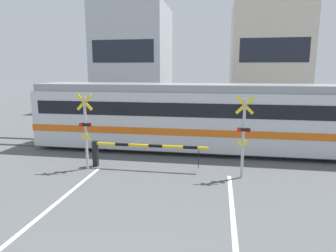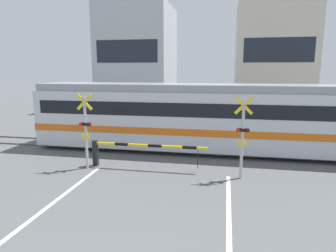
# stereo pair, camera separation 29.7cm
# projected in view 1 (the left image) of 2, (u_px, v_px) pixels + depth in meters

# --- Properties ---
(rail_track_near) EXTENTS (50.00, 0.10, 0.08)m
(rail_track_near) POSITION_uv_depth(u_px,v_px,m) (173.00, 152.00, 14.76)
(rail_track_near) COLOR #5B564C
(rail_track_near) RESTS_ON ground_plane
(rail_track_far) EXTENTS (50.00, 0.10, 0.08)m
(rail_track_far) POSITION_uv_depth(u_px,v_px,m) (177.00, 145.00, 16.15)
(rail_track_far) COLOR #5B564C
(rail_track_far) RESTS_ON ground_plane
(commuter_train) EXTENTS (18.90, 2.84, 3.34)m
(commuter_train) POSITION_uv_depth(u_px,v_px,m) (223.00, 116.00, 14.73)
(commuter_train) COLOR silver
(commuter_train) RESTS_ON ground_plane
(crossing_barrier_near) EXTENTS (4.83, 0.20, 1.10)m
(crossing_barrier_near) POSITION_uv_depth(u_px,v_px,m) (127.00, 149.00, 12.37)
(crossing_barrier_near) COLOR black
(crossing_barrier_near) RESTS_ON ground_plane
(crossing_barrier_far) EXTENTS (4.83, 0.20, 1.10)m
(crossing_barrier_far) POSITION_uv_depth(u_px,v_px,m) (207.00, 124.00, 18.18)
(crossing_barrier_far) COLOR black
(crossing_barrier_far) RESTS_ON ground_plane
(crossing_signal_left) EXTENTS (0.68, 0.15, 3.10)m
(crossing_signal_left) POSITION_uv_depth(u_px,v_px,m) (86.00, 128.00, 12.09)
(crossing_signal_left) COLOR #B2B2B7
(crossing_signal_left) RESTS_ON ground_plane
(crossing_signal_right) EXTENTS (0.68, 0.15, 3.10)m
(crossing_signal_right) POSITION_uv_depth(u_px,v_px,m) (243.00, 134.00, 11.07)
(crossing_signal_right) COLOR #B2B2B7
(crossing_signal_right) RESTS_ON ground_plane
(pedestrian) EXTENTS (0.38, 0.24, 1.80)m
(pedestrian) POSITION_uv_depth(u_px,v_px,m) (193.00, 111.00, 22.01)
(pedestrian) COLOR #23232D
(pedestrian) RESTS_ON ground_plane
(building_left_of_street) EXTENTS (7.05, 7.34, 10.40)m
(building_left_of_street) POSITION_uv_depth(u_px,v_px,m) (134.00, 58.00, 31.35)
(building_left_of_street) COLOR #B2B7BC
(building_left_of_street) RESTS_ON ground_plane
(building_right_of_street) EXTENTS (6.87, 7.34, 10.32)m
(building_right_of_street) POSITION_uv_depth(u_px,v_px,m) (267.00, 58.00, 29.13)
(building_right_of_street) COLOR beige
(building_right_of_street) RESTS_ON ground_plane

